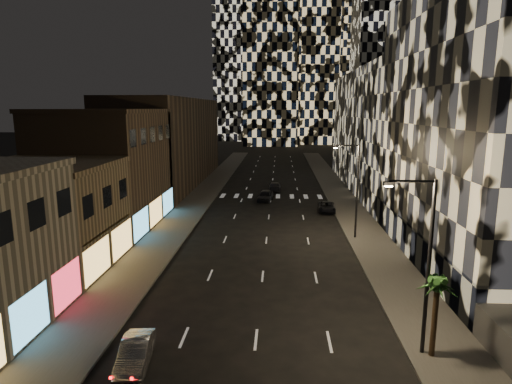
# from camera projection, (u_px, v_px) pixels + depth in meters

# --- Properties ---
(sidewalk_left) EXTENTS (4.00, 120.00, 0.15)m
(sidewalk_left) POSITION_uv_depth(u_px,v_px,m) (202.00, 195.00, 62.18)
(sidewalk_left) COLOR #47443F
(sidewalk_left) RESTS_ON ground
(sidewalk_right) EXTENTS (4.00, 120.00, 0.15)m
(sidewalk_right) POSITION_uv_depth(u_px,v_px,m) (341.00, 196.00, 61.09)
(sidewalk_right) COLOR #47443F
(sidewalk_right) RESTS_ON ground
(curb_left) EXTENTS (0.20, 120.00, 0.15)m
(curb_left) POSITION_uv_depth(u_px,v_px,m) (217.00, 195.00, 62.07)
(curb_left) COLOR #4C4C47
(curb_left) RESTS_ON ground
(curb_right) EXTENTS (0.20, 120.00, 0.15)m
(curb_right) POSITION_uv_depth(u_px,v_px,m) (326.00, 196.00, 61.21)
(curb_right) COLOR #4C4C47
(curb_right) RESTS_ON ground
(retail_tan) EXTENTS (10.00, 10.00, 8.00)m
(retail_tan) POSITION_uv_depth(u_px,v_px,m) (46.00, 218.00, 33.40)
(retail_tan) COLOR #7A6449
(retail_tan) RESTS_ON ground
(retail_brown) EXTENTS (10.00, 15.00, 12.00)m
(retail_brown) POSITION_uv_depth(u_px,v_px,m) (108.00, 170.00, 45.26)
(retail_brown) COLOR brown
(retail_brown) RESTS_ON ground
(retail_filler_left) EXTENTS (10.00, 40.00, 14.00)m
(retail_filler_left) POSITION_uv_depth(u_px,v_px,m) (170.00, 142.00, 71.03)
(retail_filler_left) COLOR brown
(retail_filler_left) RESTS_ON ground
(midrise_base) EXTENTS (0.60, 25.00, 3.00)m
(midrise_base) POSITION_uv_depth(u_px,v_px,m) (412.00, 242.00, 35.71)
(midrise_base) COLOR #383838
(midrise_base) RESTS_ON ground
(midrise_filler_right) EXTENTS (16.00, 40.00, 18.00)m
(midrise_filler_right) POSITION_uv_depth(u_px,v_px,m) (402.00, 131.00, 65.69)
(midrise_filler_right) COLOR #232326
(midrise_filler_right) RESTS_ON ground
(tower_center_low) EXTENTS (18.00, 18.00, 95.00)m
(tower_center_low) POSITION_uv_depth(u_px,v_px,m) (272.00, 0.00, 140.80)
(tower_center_low) COLOR black
(tower_center_low) RESTS_ON ground
(streetlight_near) EXTENTS (2.55, 0.25, 9.00)m
(streetlight_near) POSITION_uv_depth(u_px,v_px,m) (425.00, 256.00, 20.98)
(streetlight_near) COLOR black
(streetlight_near) RESTS_ON sidewalk_right
(streetlight_far) EXTENTS (2.55, 0.25, 9.00)m
(streetlight_far) POSITION_uv_depth(u_px,v_px,m) (355.00, 184.00, 40.57)
(streetlight_far) COLOR black
(streetlight_far) RESTS_ON sidewalk_right
(car_silver_parked) EXTENTS (1.83, 4.04, 1.29)m
(car_silver_parked) POSITION_uv_depth(u_px,v_px,m) (135.00, 353.00, 21.00)
(car_silver_parked) COLOR gray
(car_silver_parked) RESTS_ON ground
(car_dark_midlane) EXTENTS (2.36, 4.62, 1.50)m
(car_dark_midlane) POSITION_uv_depth(u_px,v_px,m) (265.00, 196.00, 58.24)
(car_dark_midlane) COLOR black
(car_dark_midlane) RESTS_ON ground
(car_dark_oncoming) EXTENTS (1.94, 4.64, 1.34)m
(car_dark_oncoming) POSITION_uv_depth(u_px,v_px,m) (275.00, 186.00, 65.58)
(car_dark_oncoming) COLOR black
(car_dark_oncoming) RESTS_ON ground
(car_dark_rightlane) EXTENTS (2.29, 4.46, 1.20)m
(car_dark_rightlane) POSITION_uv_depth(u_px,v_px,m) (327.00, 207.00, 52.24)
(car_dark_rightlane) COLOR black
(car_dark_rightlane) RESTS_ON ground
(palm_tree) EXTENTS (2.18, 2.13, 4.26)m
(palm_tree) POSITION_uv_depth(u_px,v_px,m) (437.00, 290.00, 21.01)
(palm_tree) COLOR #47331E
(palm_tree) RESTS_ON sidewalk_right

